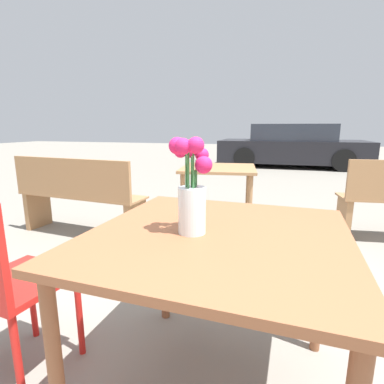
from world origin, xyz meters
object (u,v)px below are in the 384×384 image
flower_vase (192,194)px  bench_middle (77,195)px  cafe_chair (2,277)px  table_front (218,254)px  parked_car (291,146)px  table_back (218,176)px

flower_vase → bench_middle: flower_vase is taller
flower_vase → cafe_chair: bearing=-169.3°
table_front → bench_middle: bench_middle is taller
table_front → parked_car: parked_car is taller
cafe_chair → flower_vase: bearing=10.7°
table_front → bench_middle: 2.39m
cafe_chair → bench_middle: (-0.92, 1.70, -0.06)m
table_front → table_back: table_front is taller
table_front → bench_middle: (-1.84, 1.51, -0.21)m
table_back → table_front: bearing=-78.2°
table_back → parked_car: size_ratio=0.22×
flower_vase → cafe_chair: size_ratio=0.41×
bench_middle → table_back: bearing=28.3°
table_front → flower_vase: flower_vase is taller
cafe_chair → parked_car: parked_car is taller
flower_vase → parked_car: bearing=86.2°
table_front → parked_car: size_ratio=0.24×
cafe_chair → parked_car: (1.38, 8.70, 0.08)m
table_back → bench_middle: bearing=-151.7°
cafe_chair → parked_car: size_ratio=0.21×
flower_vase → table_back: (-0.37, 2.28, -0.30)m
cafe_chair → parked_car: 8.81m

